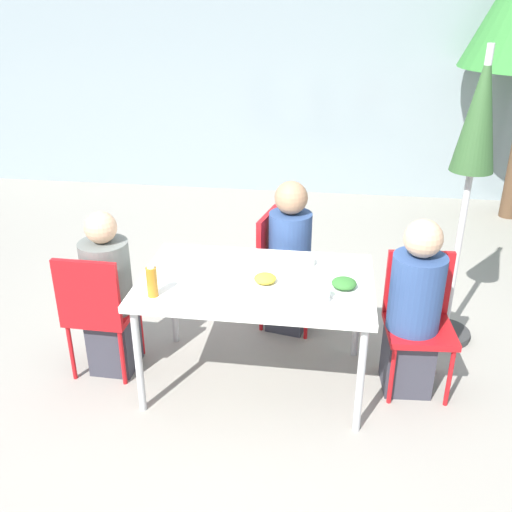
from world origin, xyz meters
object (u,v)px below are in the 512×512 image
person_left (109,298)px  drinking_cup (323,294)px  chair_right (419,311)px  person_right (413,312)px  person_far (289,260)px  salad_bowl (303,261)px  chair_far (281,261)px  bottle (152,281)px  closed_umbrella (476,140)px  chair_left (97,306)px

person_left → drinking_cup: (1.34, -0.24, 0.26)m
chair_right → person_right: person_right is taller
person_far → salad_bowl: 0.52m
chair_right → chair_far: size_ratio=1.00×
chair_far → person_far: 0.11m
chair_far → bottle: bearing=-18.9°
chair_right → closed_umbrella: closed_umbrella is taller
drinking_cup → salad_bowl: drinking_cup is taller
chair_left → chair_right: bearing=7.4°
person_far → closed_umbrella: closed_umbrella is taller
closed_umbrella → bottle: (-1.83, -0.99, -0.61)m
person_right → chair_far: person_right is taller
chair_left → person_right: size_ratio=0.76×
chair_left → salad_bowl: bearing=14.2°
chair_right → person_right: 0.10m
person_left → bottle: person_left is taller
person_right → chair_far: (-0.87, 0.68, -0.04)m
person_left → person_far: size_ratio=0.98×
person_left → drinking_cup: person_left is taller
chair_left → person_far: person_far is taller
chair_left → person_left: person_left is taller
person_far → drinking_cup: person_far is taller
chair_right → closed_umbrella: bearing=-123.0°
person_right → bottle: 1.55m
chair_right → bottle: bottle is taller
chair_right → drinking_cup: 0.75m
person_left → salad_bowl: bearing=11.1°
person_left → chair_far: 1.25m
closed_umbrella → chair_right: bearing=-118.6°
chair_right → drinking_cup: size_ratio=8.99×
person_left → chair_right: (1.93, 0.14, -0.02)m
person_left → chair_right: size_ratio=1.28×
chair_far → closed_umbrella: (1.21, -0.05, 0.94)m
chair_right → closed_umbrella: 1.13m
bottle → chair_right: bearing=16.1°
chair_far → salad_bowl: 0.61m
chair_far → chair_right: bearing=68.6°
bottle → person_left: bearing=142.7°
person_left → chair_right: 1.93m
person_left → closed_umbrella: 2.51m
chair_left → person_right: 1.94m
chair_left → person_left: 0.10m
person_left → chair_far: person_left is taller
chair_left → person_right: bearing=5.1°
person_right → chair_far: size_ratio=1.32×
chair_right → chair_left: bearing=1.8°
person_far → bottle: bearing=-23.4°
person_left → drinking_cup: bearing=-8.9°
person_right → salad_bowl: 0.73m
person_far → bottle: person_far is taller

